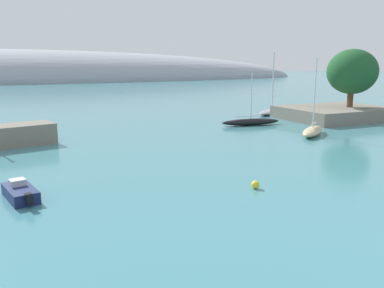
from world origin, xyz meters
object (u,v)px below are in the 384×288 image
tree_clump_shore (352,72)px  motorboat_navy_foreground (20,192)px  sailboat_grey_mid_mooring (272,111)px  sailboat_black_outer_mooring (251,122)px  sailboat_sand_near_shore (313,131)px  mooring_buoy_yellow (255,185)px

tree_clump_shore → motorboat_navy_foreground: 50.07m
tree_clump_shore → sailboat_grey_mid_mooring: 13.68m
sailboat_black_outer_mooring → motorboat_navy_foreground: bearing=-138.3°
sailboat_sand_near_shore → mooring_buoy_yellow: bearing=2.2°
tree_clump_shore → sailboat_sand_near_shore: tree_clump_shore is taller
sailboat_sand_near_shore → sailboat_grey_mid_mooring: 19.81m
tree_clump_shore → motorboat_navy_foreground: bearing=-158.6°
sailboat_grey_mid_mooring → motorboat_navy_foreground: size_ratio=2.43×
tree_clump_shore → mooring_buoy_yellow: (-31.69, -22.56, -6.73)m
tree_clump_shore → sailboat_sand_near_shore: 17.87m
tree_clump_shore → mooring_buoy_yellow: bearing=-144.5°
sailboat_black_outer_mooring → mooring_buoy_yellow: (-15.06, -23.75, -0.20)m
tree_clump_shore → sailboat_black_outer_mooring: (-16.62, 1.18, -6.54)m
sailboat_sand_near_shore → sailboat_grey_mid_mooring: bearing=-149.3°
sailboat_sand_near_shore → mooring_buoy_yellow: size_ratio=15.93×
sailboat_black_outer_mooring → mooring_buoy_yellow: size_ratio=15.13×
tree_clump_shore → sailboat_grey_mid_mooring: (-6.86, 9.88, -6.51)m
sailboat_grey_mid_mooring → motorboat_navy_foreground: bearing=5.2°
sailboat_grey_mid_mooring → motorboat_navy_foreground: (-39.35, -27.99, -0.08)m
tree_clump_shore → sailboat_grey_mid_mooring: tree_clump_shore is taller
sailboat_grey_mid_mooring → tree_clump_shore: bearing=94.5°
sailboat_grey_mid_mooring → sailboat_black_outer_mooring: size_ratio=1.19×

